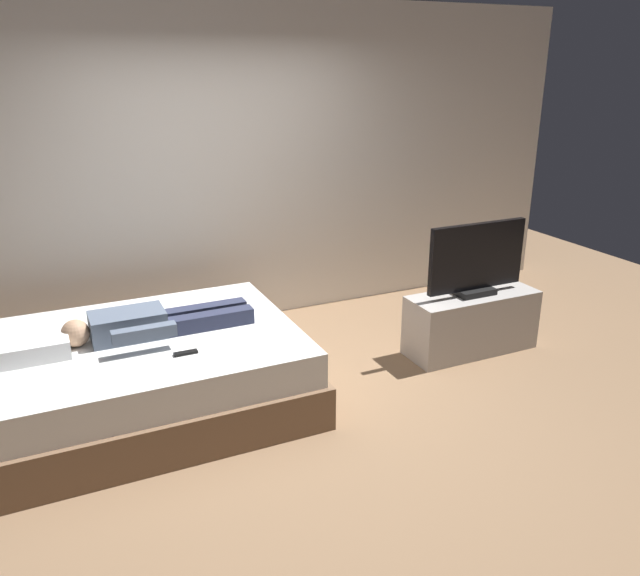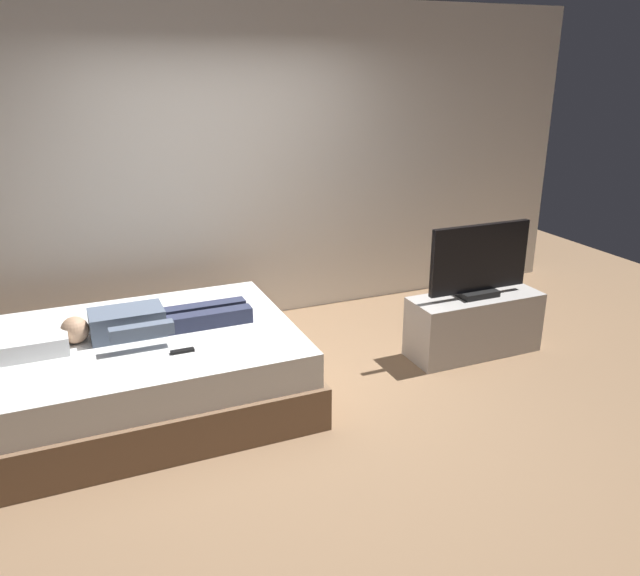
{
  "view_description": "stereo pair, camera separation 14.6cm",
  "coord_description": "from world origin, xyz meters",
  "px_view_note": "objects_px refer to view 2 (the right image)",
  "views": [
    {
      "loc": [
        -1.48,
        -3.63,
        2.28
      ],
      "look_at": [
        0.39,
        0.39,
        0.69
      ],
      "focal_mm": 35.51,
      "sensor_mm": 36.0,
      "label": 1
    },
    {
      "loc": [
        -1.35,
        -3.69,
        2.28
      ],
      "look_at": [
        0.39,
        0.39,
        0.69
      ],
      "focal_mm": 35.51,
      "sensor_mm": 36.0,
      "label": 2
    }
  ],
  "objects_px": {
    "remote": "(182,351)",
    "tv_stand": "(474,324)",
    "bed": "(148,371)",
    "tv": "(479,262)",
    "person": "(147,321)",
    "pillow": "(28,343)"
  },
  "relations": [
    {
      "from": "person",
      "to": "tv",
      "type": "xyz_separation_m",
      "value": [
        2.56,
        -0.2,
        0.16
      ]
    },
    {
      "from": "person",
      "to": "tv",
      "type": "distance_m",
      "value": 2.57
    },
    {
      "from": "bed",
      "to": "pillow",
      "type": "distance_m",
      "value": 0.79
    },
    {
      "from": "bed",
      "to": "tv",
      "type": "distance_m",
      "value": 2.65
    },
    {
      "from": "pillow",
      "to": "person",
      "type": "distance_m",
      "value": 0.74
    },
    {
      "from": "remote",
      "to": "tv",
      "type": "bearing_deg",
      "value": 4.88
    },
    {
      "from": "pillow",
      "to": "tv",
      "type": "bearing_deg",
      "value": -3.09
    },
    {
      "from": "bed",
      "to": "remote",
      "type": "height_order",
      "value": "remote"
    },
    {
      "from": "remote",
      "to": "tv",
      "type": "relative_size",
      "value": 0.17
    },
    {
      "from": "bed",
      "to": "tv",
      "type": "xyz_separation_m",
      "value": [
        2.59,
        -0.18,
        0.52
      ]
    },
    {
      "from": "bed",
      "to": "person",
      "type": "bearing_deg",
      "value": 35.39
    },
    {
      "from": "remote",
      "to": "tv_stand",
      "type": "height_order",
      "value": "remote"
    },
    {
      "from": "remote",
      "to": "tv",
      "type": "xyz_separation_m",
      "value": [
        2.41,
        0.21,
        0.24
      ]
    },
    {
      "from": "pillow",
      "to": "remote",
      "type": "xyz_separation_m",
      "value": [
        0.9,
        -0.38,
        -0.05
      ]
    },
    {
      "from": "bed",
      "to": "remote",
      "type": "bearing_deg",
      "value": -64.9
    },
    {
      "from": "bed",
      "to": "person",
      "type": "relative_size",
      "value": 1.64
    },
    {
      "from": "remote",
      "to": "tv_stand",
      "type": "relative_size",
      "value": 0.14
    },
    {
      "from": "bed",
      "to": "tv_stand",
      "type": "distance_m",
      "value": 2.59
    },
    {
      "from": "person",
      "to": "remote",
      "type": "xyz_separation_m",
      "value": [
        0.15,
        -0.4,
        -0.07
      ]
    },
    {
      "from": "pillow",
      "to": "person",
      "type": "bearing_deg",
      "value": 1.58
    },
    {
      "from": "bed",
      "to": "pillow",
      "type": "bearing_deg",
      "value": 180.0
    },
    {
      "from": "bed",
      "to": "person",
      "type": "distance_m",
      "value": 0.36
    }
  ]
}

